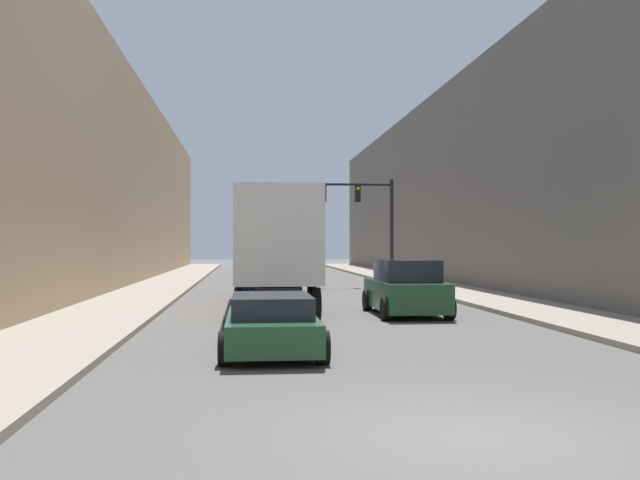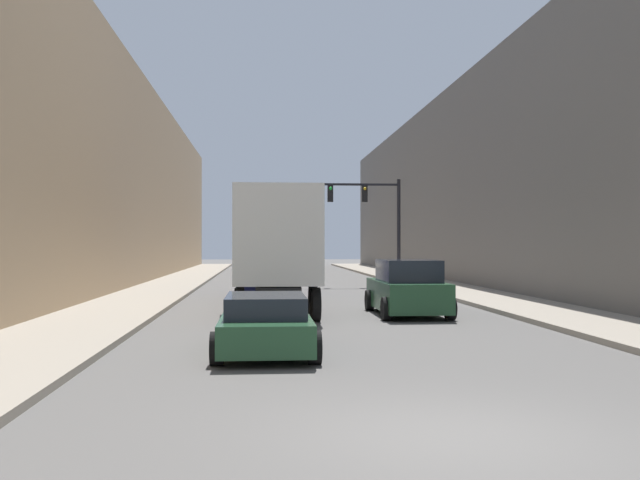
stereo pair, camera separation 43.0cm
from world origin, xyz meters
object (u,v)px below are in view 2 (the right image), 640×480
(suv_car, at_px, (407,289))
(traffic_signal_gantry, at_px, (374,212))
(semi_truck, at_px, (274,244))
(sedan_car, at_px, (266,324))

(suv_car, xyz_separation_m, traffic_signal_gantry, (1.47, 16.04, 3.22))
(semi_truck, relative_size, suv_car, 3.14)
(sedan_car, xyz_separation_m, traffic_signal_gantry, (6.07, 23.59, 3.46))
(semi_truck, relative_size, sedan_car, 3.21)
(sedan_car, bearing_deg, suv_car, 58.67)
(semi_truck, height_order, suv_car, semi_truck)
(semi_truck, xyz_separation_m, traffic_signal_gantry, (5.68, 11.75, 1.79))
(traffic_signal_gantry, bearing_deg, sedan_car, -104.42)
(semi_truck, distance_m, sedan_car, 11.97)
(semi_truck, relative_size, traffic_signal_gantry, 2.47)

